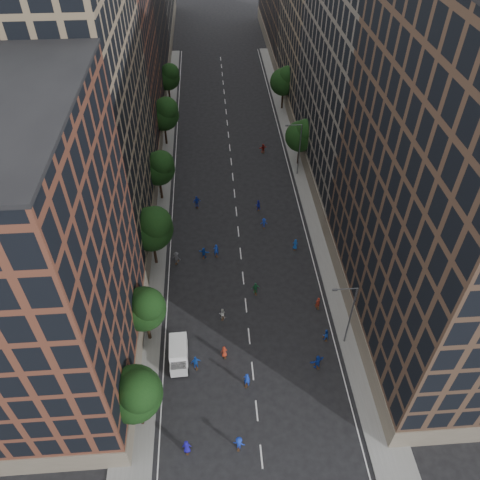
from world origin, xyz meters
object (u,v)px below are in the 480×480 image
at_px(streetlamp_near, 349,313).
at_px(skater_1, 247,380).
at_px(skater_2, 325,335).
at_px(cargo_van, 179,354).
at_px(streetlamp_far, 298,147).
at_px(skater_0, 187,447).

bearing_deg(streetlamp_near, skater_1, -157.68).
bearing_deg(streetlamp_near, skater_2, 164.49).
xyz_separation_m(streetlamp_near, cargo_van, (-18.17, -1.14, -3.97)).
distance_m(streetlamp_far, skater_1, 39.41).
height_order(skater_0, skater_2, skater_0).
xyz_separation_m(streetlamp_near, streetlamp_far, (0.00, 33.00, 0.00)).
bearing_deg(cargo_van, streetlamp_far, 60.26).
height_order(streetlamp_near, streetlamp_far, same).
relative_size(streetlamp_near, cargo_van, 2.08).
distance_m(streetlamp_near, skater_0, 20.87).
bearing_deg(skater_1, cargo_van, -6.10).
bearing_deg(skater_0, skater_1, -134.82).
height_order(skater_0, skater_1, skater_1).
bearing_deg(streetlamp_near, skater_0, -147.40).
distance_m(cargo_van, skater_0, 9.91).
distance_m(streetlamp_far, cargo_van, 38.88).
distance_m(skater_0, skater_1, 8.84).
bearing_deg(skater_1, skater_2, -131.36).
bearing_deg(cargo_van, skater_1, -27.68).
height_order(streetlamp_near, cargo_van, streetlamp_near).
relative_size(skater_0, skater_2, 1.14).
height_order(streetlamp_near, skater_2, streetlamp_near).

